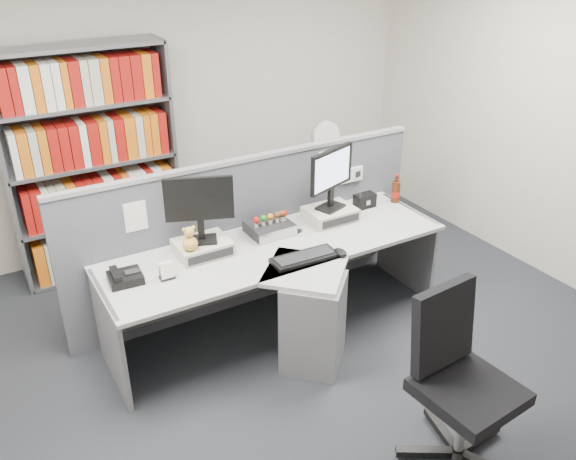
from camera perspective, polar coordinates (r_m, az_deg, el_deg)
ground at (r=4.22m, az=4.62°, el=-14.74°), size 5.50×5.50×0.00m
room_shell at (r=3.31m, az=5.77°, el=9.06°), size 5.04×5.54×2.72m
partition at (r=4.75m, az=-3.62°, el=-0.08°), size 3.00×0.08×1.27m
desk at (r=4.34m, az=0.37°, el=-5.75°), size 2.60×1.20×0.72m
monitor_riser_left at (r=4.28m, az=-8.20°, el=-1.66°), size 0.38×0.31×0.10m
monitor_riser_right at (r=4.75m, az=4.09°, el=1.55°), size 0.38×0.31×0.10m
monitor_left at (r=4.13m, az=-8.51°, el=2.49°), size 0.46×0.22×0.49m
monitor_right at (r=4.61m, az=4.21°, el=5.42°), size 0.47×0.22×0.49m
desktop_pc at (r=4.53m, az=-1.79°, el=0.20°), size 0.32×0.29×0.09m
figurines at (r=4.48m, az=-1.52°, el=1.25°), size 0.29×0.05×0.09m
keyboard at (r=4.18m, az=1.59°, el=-2.64°), size 0.49×0.20×0.03m
mouse at (r=4.25m, az=5.05°, el=-2.15°), size 0.08×0.12×0.05m
desk_phone at (r=4.06m, az=-15.44°, el=-4.40°), size 0.23×0.21×0.09m
desk_calendar at (r=4.02m, az=-11.58°, el=-3.96°), size 0.10×0.08×0.12m
plush_toy at (r=4.12m, az=-9.42°, el=-0.98°), size 0.11×0.11×0.18m
speaker at (r=4.99m, az=7.38°, el=2.82°), size 0.18×0.10×0.12m
cola_bottle at (r=5.12m, az=10.30°, el=3.65°), size 0.08×0.08×0.25m
shelving_unit at (r=5.40m, az=-18.28°, el=5.80°), size 1.41×0.40×2.00m
filing_cabinet at (r=6.00m, az=3.39°, el=2.81°), size 0.45×0.61×0.70m
desk_fan at (r=5.77m, az=3.56°, el=8.70°), size 0.28×0.17×0.48m
office_chair at (r=3.55m, az=15.99°, el=-13.33°), size 0.68×0.70×1.06m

